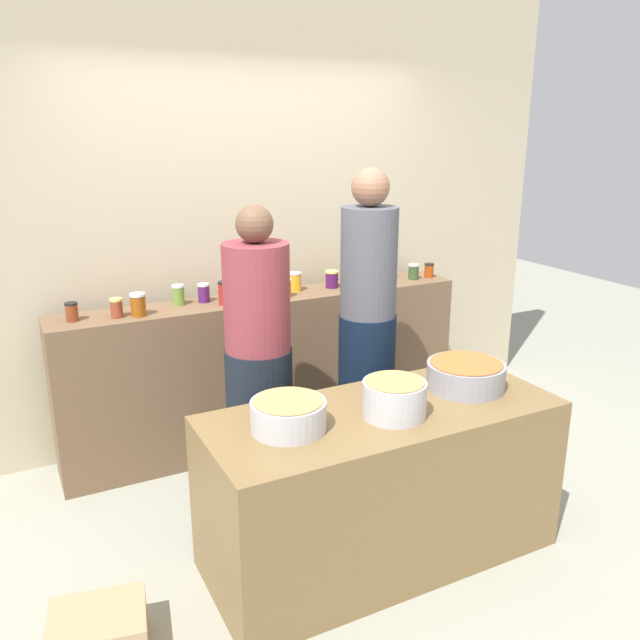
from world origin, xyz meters
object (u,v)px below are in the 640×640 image
(preserve_jar_9, at_px, (332,279))
(cook_in_cap, at_px, (367,342))
(preserve_jar_14, at_px, (429,270))
(cook_with_tongs, at_px, (259,378))
(cooking_pot_right, at_px, (466,375))
(bread_crate, at_px, (99,635))
(cooking_pot_center, at_px, (394,399))
(preserve_jar_7, at_px, (286,288))
(preserve_jar_8, at_px, (295,282))
(preserve_jar_11, at_px, (379,276))
(preserve_jar_2, at_px, (138,305))
(preserve_jar_3, at_px, (179,295))
(preserve_jar_12, at_px, (387,269))
(preserve_jar_5, at_px, (225,293))
(preserve_jar_10, at_px, (347,276))
(preserve_jar_6, at_px, (248,286))
(preserve_jar_13, at_px, (414,272))
(preserve_jar_4, at_px, (204,293))
(preserve_jar_1, at_px, (116,308))
(cooking_pot_left, at_px, (288,415))
(preserve_jar_0, at_px, (72,312))

(preserve_jar_9, relative_size, cook_in_cap, 0.06)
(preserve_jar_14, height_order, cook_with_tongs, cook_with_tongs)
(cooking_pot_right, bearing_deg, bread_crate, -177.55)
(bread_crate, bearing_deg, preserve_jar_9, 38.65)
(preserve_jar_14, xyz_separation_m, cook_with_tongs, (-1.61, -0.69, -0.29))
(cooking_pot_center, xyz_separation_m, bread_crate, (-1.36, 0.03, -0.77))
(preserve_jar_7, relative_size, preserve_jar_9, 0.99)
(preserve_jar_8, height_order, preserve_jar_11, preserve_jar_8)
(preserve_jar_2, height_order, cooking_pot_center, preserve_jar_2)
(preserve_jar_3, bearing_deg, preserve_jar_14, -2.41)
(preserve_jar_11, relative_size, preserve_jar_12, 0.70)
(preserve_jar_5, distance_m, cook_in_cap, 0.92)
(preserve_jar_10, bearing_deg, preserve_jar_2, -176.11)
(preserve_jar_6, xyz_separation_m, preserve_jar_10, (0.70, -0.04, 0.00))
(preserve_jar_10, bearing_deg, preserve_jar_13, -4.78)
(preserve_jar_5, bearing_deg, preserve_jar_14, 1.25)
(preserve_jar_4, height_order, cook_with_tongs, cook_with_tongs)
(preserve_jar_1, height_order, preserve_jar_5, preserve_jar_5)
(preserve_jar_8, distance_m, cook_in_cap, 0.77)
(preserve_jar_9, relative_size, cooking_pot_left, 0.35)
(preserve_jar_1, height_order, preserve_jar_11, preserve_jar_1)
(preserve_jar_14, bearing_deg, preserve_jar_4, 177.34)
(preserve_jar_2, height_order, preserve_jar_7, preserve_jar_2)
(preserve_jar_7, relative_size, bread_crate, 0.31)
(preserve_jar_7, relative_size, preserve_jar_10, 0.83)
(cooking_pot_right, height_order, cook_with_tongs, cook_with_tongs)
(preserve_jar_13, xyz_separation_m, cook_in_cap, (-0.78, -0.66, -0.21))
(preserve_jar_9, height_order, cook_with_tongs, cook_with_tongs)
(preserve_jar_0, distance_m, preserve_jar_9, 1.67)
(preserve_jar_14, bearing_deg, cooking_pot_center, -130.69)
(preserve_jar_11, bearing_deg, preserve_jar_7, -176.87)
(preserve_jar_0, xyz_separation_m, preserve_jar_2, (0.35, -0.07, 0.01))
(preserve_jar_0, distance_m, preserve_jar_7, 1.29)
(preserve_jar_1, distance_m, cook_with_tongs, 0.94)
(preserve_jar_2, relative_size, preserve_jar_9, 1.15)
(preserve_jar_8, height_order, cook_in_cap, cook_in_cap)
(preserve_jar_4, bearing_deg, cook_in_cap, -44.46)
(preserve_jar_1, xyz_separation_m, preserve_jar_11, (1.78, 0.02, -0.01))
(preserve_jar_1, bearing_deg, preserve_jar_10, 2.61)
(preserve_jar_14, distance_m, cook_in_cap, 1.14)
(preserve_jar_8, bearing_deg, preserve_jar_1, -175.35)
(preserve_jar_4, distance_m, preserve_jar_11, 1.23)
(preserve_jar_6, bearing_deg, preserve_jar_14, -3.82)
(preserve_jar_2, bearing_deg, preserve_jar_3, 25.30)
(preserve_jar_13, xyz_separation_m, cooking_pot_left, (-1.61, -1.37, -0.21))
(preserve_jar_4, distance_m, cooking_pot_right, 1.70)
(bread_crate, bearing_deg, cook_in_cap, 24.41)
(preserve_jar_0, relative_size, preserve_jar_5, 0.75)
(preserve_jar_0, xyz_separation_m, preserve_jar_4, (0.78, 0.06, 0.00))
(preserve_jar_3, relative_size, cook_in_cap, 0.07)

